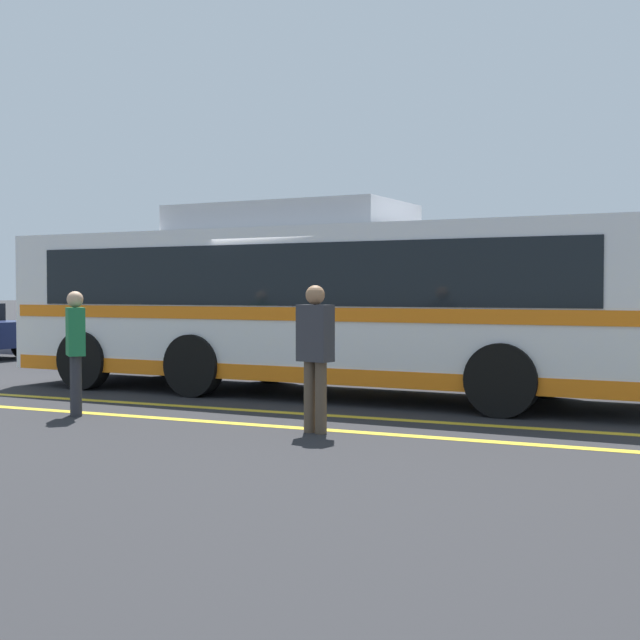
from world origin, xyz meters
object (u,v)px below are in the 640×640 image
(transit_bus, at_px, (319,300))
(parked_car_2, at_px, (437,339))
(pedestrian_2, at_px, (315,349))
(pedestrian_0, at_px, (76,345))
(parked_car_1, at_px, (146,334))

(transit_bus, distance_m, parked_car_2, 3.85)
(transit_bus, relative_size, pedestrian_2, 6.44)
(transit_bus, relative_size, parked_car_2, 2.65)
(parked_car_2, distance_m, pedestrian_0, 7.83)
(transit_bus, distance_m, pedestrian_0, 4.17)
(transit_bus, xyz_separation_m, parked_car_2, (0.88, 3.66, -0.80))
(pedestrian_0, distance_m, pedestrian_2, 3.57)
(transit_bus, xyz_separation_m, pedestrian_2, (1.61, -3.62, -0.54))
(parked_car_2, bearing_deg, pedestrian_2, 1.66)
(transit_bus, bearing_deg, parked_car_1, -117.75)
(parked_car_2, xyz_separation_m, pedestrian_2, (0.73, -7.28, 0.27))
(pedestrian_2, bearing_deg, parked_car_1, -30.04)
(parked_car_1, xyz_separation_m, pedestrian_0, (4.00, -7.17, 0.25))
(parked_car_1, bearing_deg, pedestrian_2, 48.21)
(parked_car_1, relative_size, parked_car_2, 1.07)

